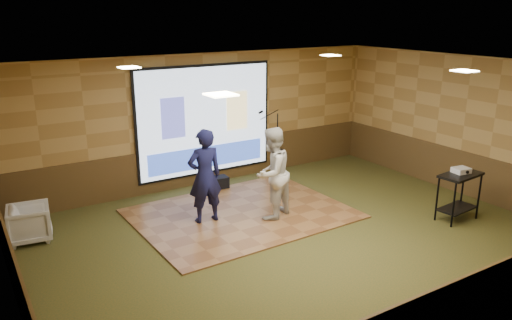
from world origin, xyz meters
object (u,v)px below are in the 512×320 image
dance_floor (242,213)px  player_right (272,173)px  duffel_bag (218,183)px  projector_screen (206,122)px  player_left (205,176)px  av_table (459,188)px  mic_stand (275,158)px  projector (461,170)px  banquet_chair (30,223)px

dance_floor → player_right: 1.09m
duffel_bag → projector_screen: bearing=91.9°
player_left → duffel_bag: bearing=-120.1°
projector_screen → dance_floor: projector_screen is taller
duffel_bag → player_right: bearing=-86.5°
player_right → av_table: 3.59m
player_left → mic_stand: player_left is taller
projector_screen → player_left: (-1.03, -2.01, -0.54)m
av_table → duffel_bag: 5.07m
projector → mic_stand: 4.26m
player_left → mic_stand: size_ratio=1.07×
dance_floor → duffel_bag: (0.28, 1.55, 0.13)m
player_left → duffel_bag: (1.05, 1.52, -0.79)m
player_right → projector_screen: bearing=-110.0°
player_right → duffel_bag: size_ratio=3.92×
player_left → player_right: bearing=161.7°
projector_screen → mic_stand: 1.92m
projector_screen → banquet_chair: (-4.00, -1.09, -1.15)m
duffel_bag → av_table: bearing=-51.7°
player_right → duffel_bag: (-0.12, 2.01, -0.78)m
player_left → av_table: bearing=154.2°
mic_stand → projector_screen: bearing=174.0°
projector_screen → banquet_chair: projector_screen is taller
duffel_bag → dance_floor: bearing=-100.1°
mic_stand → banquet_chair: mic_stand is taller
dance_floor → player_left: player_left is taller
projector → duffel_bag: size_ratio=0.66×
dance_floor → av_table: av_table is taller
player_left → banquet_chair: player_left is taller
dance_floor → av_table: (3.40, -2.41, 0.63)m
player_right → mic_stand: player_right is taller
dance_floor → mic_stand: size_ratio=2.40×
dance_floor → projector: bearing=-34.4°
dance_floor → duffel_bag: size_ratio=8.95×
projector → projector_screen: bearing=133.9°
projector → banquet_chair: projector is taller
projector_screen → projector: 5.47m
mic_stand → duffel_bag: size_ratio=3.73×
player_left → projector: size_ratio=6.04×
projector_screen → banquet_chair: bearing=-164.8°
projector_screen → dance_floor: bearing=-97.3°
av_table → projector: (0.06, 0.04, 0.34)m
projector_screen → player_right: (0.14, -2.51, -0.56)m
av_table → banquet_chair: size_ratio=1.32×
banquet_chair → duffel_bag: size_ratio=1.56×
player_left → av_table: (4.17, -2.44, -0.29)m
projector_screen → projector: projector_screen is taller
mic_stand → banquet_chair: size_ratio=2.39×
av_table → player_right: bearing=147.0°
dance_floor → mic_stand: mic_stand is taller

